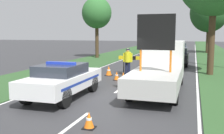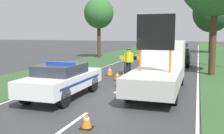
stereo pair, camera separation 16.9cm
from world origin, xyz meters
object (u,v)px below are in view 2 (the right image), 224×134
object	(u,v)px
road_barrier	(146,59)
queued_car_sedan_black	(179,56)
pedestrian_civilian	(146,60)
traffic_cone_near_truck	(117,76)
queued_car_van_white	(156,47)
traffic_cone_near_police	(110,71)
police_officer	(129,60)
traffic_cone_centre_front	(87,120)
queued_car_hatch_blue	(180,50)
roadside_tree_mid_left	(99,13)
traffic_cone_behind_barrier	(124,79)
roadside_tree_near_left	(212,13)
police_car	(62,79)
queued_car_wagon_maroon	(163,46)
work_truck	(160,67)

from	to	relation	value
road_barrier	queued_car_sedan_black	size ratio (longest dim) A/B	0.84
pedestrian_civilian	traffic_cone_near_truck	world-z (taller)	pedestrian_civilian
road_barrier	queued_car_van_white	distance (m)	18.62
pedestrian_civilian	queued_car_sedan_black	world-z (taller)	pedestrian_civilian
traffic_cone_near_police	queued_car_sedan_black	distance (m)	7.89
police_officer	traffic_cone_centre_front	world-z (taller)	police_officer
police_officer	queued_car_hatch_blue	xyz separation A→B (m)	(2.31, 13.65, -0.17)
queued_car_hatch_blue	roadside_tree_mid_left	distance (m)	9.77
traffic_cone_near_truck	queued_car_hatch_blue	bearing A→B (deg)	80.81
traffic_cone_behind_barrier	queued_car_sedan_black	distance (m)	10.12
road_barrier	queued_car_hatch_blue	bearing A→B (deg)	77.09
road_barrier	queued_car_sedan_black	bearing A→B (deg)	66.44
roadside_tree_near_left	queued_car_hatch_blue	bearing A→B (deg)	-113.01
police_car	queued_car_hatch_blue	bearing A→B (deg)	78.97
police_officer	traffic_cone_centre_front	distance (m)	9.58
police_officer	traffic_cone_behind_barrier	world-z (taller)	police_officer
traffic_cone_near_truck	queued_car_wagon_maroon	xyz separation A→B (m)	(-0.81, 26.56, 0.48)
work_truck	traffic_cone_near_police	size ratio (longest dim) A/B	10.02
queued_car_hatch_blue	roadside_tree_mid_left	size ratio (longest dim) A/B	0.69
traffic_cone_near_truck	queued_car_wagon_maroon	distance (m)	26.58
pedestrian_civilian	traffic_cone_near_police	size ratio (longest dim) A/B	2.72
work_truck	road_barrier	distance (m)	4.70
roadside_tree_mid_left	police_officer	bearing A→B (deg)	-60.29
roadside_tree_near_left	traffic_cone_near_police	bearing A→B (deg)	-107.31
traffic_cone_near_truck	pedestrian_civilian	bearing A→B (deg)	57.01
work_truck	roadside_tree_mid_left	world-z (taller)	roadside_tree_mid_left
traffic_cone_centre_front	queued_car_hatch_blue	bearing A→B (deg)	87.33
police_officer	roadside_tree_mid_left	bearing A→B (deg)	-53.39
queued_car_van_white	roadside_tree_near_left	world-z (taller)	roadside_tree_near_left
work_truck	traffic_cone_near_police	xyz separation A→B (m)	(-3.65, 3.25, -0.78)
police_car	traffic_cone_near_police	xyz separation A→B (m)	(0.05, 6.06, -0.46)
queued_car_van_white	roadside_tree_near_left	xyz separation A→B (m)	(7.00, 2.45, 4.55)
traffic_cone_near_truck	work_truck	bearing A→B (deg)	-33.86
pedestrian_civilian	traffic_cone_near_police	world-z (taller)	pedestrian_civilian
queued_car_sedan_black	queued_car_wagon_maroon	bearing A→B (deg)	-78.64
traffic_cone_centre_front	work_truck	bearing A→B (deg)	77.77
queued_car_van_white	queued_car_hatch_blue	bearing A→B (deg)	122.20
traffic_cone_behind_barrier	queued_car_wagon_maroon	size ratio (longest dim) A/B	0.17
traffic_cone_behind_barrier	work_truck	bearing A→B (deg)	-7.25
traffic_cone_centre_front	road_barrier	bearing A→B (deg)	91.62
queued_car_hatch_blue	queued_car_wagon_maroon	distance (m)	11.58
police_car	road_barrier	size ratio (longest dim) A/B	1.31
police_officer	traffic_cone_centre_front	size ratio (longest dim) A/B	3.60
queued_car_wagon_maroon	roadside_tree_mid_left	world-z (taller)	roadside_tree_mid_left
traffic_cone_near_truck	queued_car_hatch_blue	xyz separation A→B (m)	(2.50, 15.47, 0.61)
police_car	queued_car_wagon_maroon	bearing A→B (deg)	88.52
work_truck	traffic_cone_centre_front	bearing A→B (deg)	75.57
traffic_cone_centre_front	police_officer	bearing A→B (deg)	97.39
police_car	traffic_cone_near_police	world-z (taller)	police_car
queued_car_sedan_black	roadside_tree_near_left	world-z (taller)	roadside_tree_near_left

